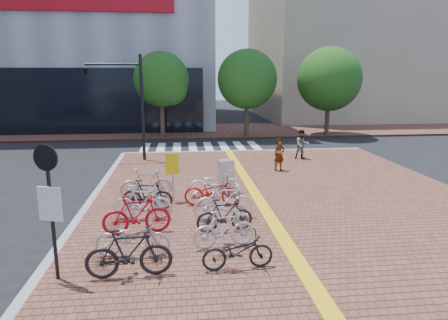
{
  "coord_description": "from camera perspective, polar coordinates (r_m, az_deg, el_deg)",
  "views": [
    {
      "loc": [
        -0.73,
        -10.82,
        4.56
      ],
      "look_at": [
        0.9,
        4.17,
        1.3
      ],
      "focal_mm": 32.0,
      "sensor_mm": 36.0,
      "label": 1
    }
  ],
  "objects": [
    {
      "name": "building_beige",
      "position": [
        46.95,
        18.14,
        17.05
      ],
      "size": [
        20.0,
        18.0,
        18.0
      ],
      "primitive_type": "cube",
      "color": "gray",
      "rests_on": "ground"
    },
    {
      "name": "pedestrian_a",
      "position": [
        18.62,
        7.88,
        0.77
      ],
      "size": [
        0.65,
        0.54,
        1.52
      ],
      "primitive_type": "imported",
      "rotation": [
        0.0,
        0.0,
        0.36
      ],
      "color": "gray",
      "rests_on": "sidewalk"
    },
    {
      "name": "utility_box",
      "position": [
        15.11,
        0.27,
        -2.32
      ],
      "size": [
        0.65,
        0.53,
        1.24
      ],
      "primitive_type": "cube",
      "rotation": [
        0.0,
        0.0,
        0.22
      ],
      "color": "#AEAEB2",
      "rests_on": "sidewalk"
    },
    {
      "name": "notice_sign",
      "position": [
        9.15,
        -23.65,
        -4.79
      ],
      "size": [
        0.54,
        0.22,
        3.01
      ],
      "color": "black",
      "rests_on": "sidewalk"
    },
    {
      "name": "yellow_sign",
      "position": [
        14.01,
        -7.36,
        -1.16
      ],
      "size": [
        0.46,
        0.19,
        1.73
      ],
      "color": "#B7B7BC",
      "rests_on": "sidewalk"
    },
    {
      "name": "bike_6",
      "position": [
        9.37,
        1.98,
        -12.89
      ],
      "size": [
        1.7,
        0.7,
        0.87
      ],
      "primitive_type": "imported",
      "rotation": [
        0.0,
        0.0,
        1.64
      ],
      "color": "black",
      "rests_on": "sidewalk"
    },
    {
      "name": "bike_9",
      "position": [
        12.33,
        0.05,
        -5.92
      ],
      "size": [
        1.95,
        0.69,
        1.15
      ],
      "primitive_type": "imported",
      "rotation": [
        0.0,
        0.0,
        1.65
      ],
      "color": "white",
      "rests_on": "sidewalk"
    },
    {
      "name": "bike_5",
      "position": [
        14.59,
        -11.06,
        -3.33
      ],
      "size": [
        1.91,
        0.78,
        1.11
      ],
      "primitive_type": "imported",
      "rotation": [
        0.0,
        0.0,
        1.71
      ],
      "color": "#ABACB0",
      "rests_on": "sidewalk"
    },
    {
      "name": "crosswalk",
      "position": [
        25.26,
        -3.34,
        1.79
      ],
      "size": [
        7.5,
        4.0,
        0.01
      ],
      "color": "silver",
      "rests_on": "ground"
    },
    {
      "name": "bike_4",
      "position": [
        13.45,
        -10.89,
        -4.89
      ],
      "size": [
        1.74,
        0.76,
        1.01
      ],
      "primitive_type": "imported",
      "rotation": [
        0.0,
        0.0,
        1.4
      ],
      "color": "black",
      "rests_on": "sidewalk"
    },
    {
      "name": "bike_2",
      "position": [
        11.49,
        -12.37,
        -7.61
      ],
      "size": [
        1.95,
        0.77,
        1.14
      ],
      "primitive_type": "imported",
      "rotation": [
        0.0,
        0.0,
        1.7
      ],
      "color": "#AC0C1C",
      "rests_on": "sidewalk"
    },
    {
      "name": "bike_11",
      "position": [
        14.58,
        -1.37,
        -3.3
      ],
      "size": [
        2.03,
        0.92,
        1.03
      ],
      "primitive_type": "imported",
      "rotation": [
        0.0,
        0.0,
        1.69
      ],
      "color": "white",
      "rests_on": "sidewalk"
    },
    {
      "name": "pedestrian_b",
      "position": [
        21.42,
        11.08,
        2.19
      ],
      "size": [
        0.75,
        0.59,
        1.54
      ],
      "primitive_type": "imported",
      "rotation": [
        0.0,
        0.0,
        0.01
      ],
      "color": "#54596A",
      "rests_on": "sidewalk"
    },
    {
      "name": "bike_7",
      "position": [
        10.42,
        0.02,
        -9.81
      ],
      "size": [
        1.73,
        0.73,
        1.0
      ],
      "primitive_type": "imported",
      "rotation": [
        0.0,
        0.0,
        1.73
      ],
      "color": "silver",
      "rests_on": "sidewalk"
    },
    {
      "name": "bike_10",
      "position": [
        13.61,
        -1.65,
        -4.47
      ],
      "size": [
        1.99,
        0.88,
        1.01
      ],
      "primitive_type": "imported",
      "rotation": [
        0.0,
        0.0,
        1.46
      ],
      "color": "red",
      "rests_on": "sidewalk"
    },
    {
      "name": "bike_8",
      "position": [
        11.41,
        0.1,
        -7.88
      ],
      "size": [
        1.68,
        0.67,
        0.98
      ],
      "primitive_type": "imported",
      "rotation": [
        0.0,
        0.0,
        1.7
      ],
      "color": "black",
      "rests_on": "sidewalk"
    },
    {
      "name": "street_trees",
      "position": [
        28.86,
        5.41,
        11.23
      ],
      "size": [
        16.2,
        4.6,
        6.35
      ],
      "color": "#38281E",
      "rests_on": "far_sidewalk"
    },
    {
      "name": "bike_1",
      "position": [
        10.19,
        -12.9,
        -10.77
      ],
      "size": [
        1.88,
        0.76,
        0.97
      ],
      "primitive_type": "imported",
      "rotation": [
        0.0,
        0.0,
        1.51
      ],
      "color": "#B1B1B6",
      "rests_on": "sidewalk"
    },
    {
      "name": "bike_3",
      "position": [
        12.57,
        -11.63,
        -5.93
      ],
      "size": [
        1.86,
        0.64,
        1.1
      ],
      "primitive_type": "imported",
      "rotation": [
        0.0,
        0.0,
        1.5
      ],
      "color": "silver",
      "rests_on": "sidewalk"
    },
    {
      "name": "ground",
      "position": [
        11.76,
        -2.21,
        -10.61
      ],
      "size": [
        120.0,
        120.0,
        0.0
      ],
      "primitive_type": "plane",
      "color": "black",
      "rests_on": "ground"
    },
    {
      "name": "bike_0",
      "position": [
        9.21,
        -13.44,
        -12.8
      ],
      "size": [
        1.92,
        0.64,
        1.14
      ],
      "primitive_type": "imported",
      "rotation": [
        0.0,
        0.0,
        1.63
      ],
      "color": "black",
      "rests_on": "sidewalk"
    },
    {
      "name": "kerb_north",
      "position": [
        23.55,
        3.0,
        1.21
      ],
      "size": [
        14.0,
        0.25,
        0.15
      ],
      "primitive_type": "cube",
      "color": "gray",
      "rests_on": "ground"
    },
    {
      "name": "traffic_light_pole",
      "position": [
        21.06,
        -15.12,
        9.89
      ],
      "size": [
        2.89,
        1.11,
        5.38
      ],
      "color": "black",
      "rests_on": "sidewalk"
    },
    {
      "name": "far_sidewalk",
      "position": [
        32.14,
        -4.88,
        4.13
      ],
      "size": [
        70.0,
        8.0,
        0.15
      ],
      "primitive_type": "cube",
      "color": "brown",
      "rests_on": "ground"
    }
  ]
}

